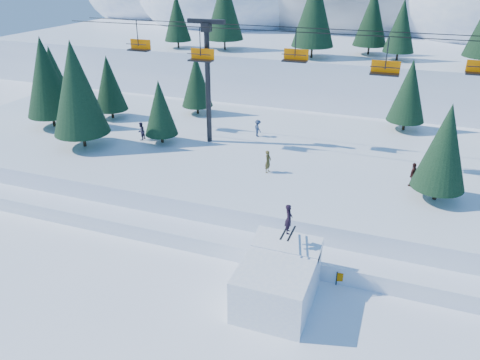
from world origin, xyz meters
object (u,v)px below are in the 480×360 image
(chairlift, at_px, (339,73))
(jump_kicker, at_px, (277,282))
(banner_near, at_px, (362,279))
(banner_far, at_px, (424,287))

(chairlift, bearing_deg, jump_kicker, -89.89)
(chairlift, distance_m, banner_near, 16.05)
(banner_near, xyz_separation_m, banner_far, (3.34, 0.46, 0.00))
(jump_kicker, distance_m, banner_far, 8.31)
(chairlift, xyz_separation_m, banner_near, (4.19, -12.77, -8.78))
(jump_kicker, xyz_separation_m, banner_near, (4.16, 3.03, -0.86))
(chairlift, xyz_separation_m, banner_far, (7.52, -12.30, -8.78))
(jump_kicker, height_order, banner_far, jump_kicker)
(banner_near, relative_size, banner_far, 1.02)
(banner_far, bearing_deg, chairlift, 121.44)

